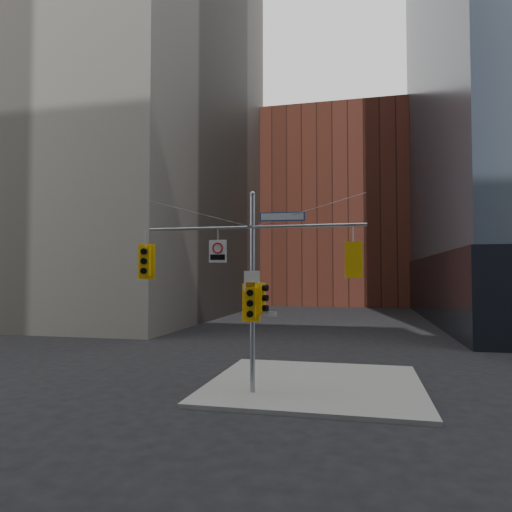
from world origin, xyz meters
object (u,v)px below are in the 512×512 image
at_px(traffic_light_east_arm, 353,260).
at_px(traffic_light_pole_front, 251,303).
at_px(signal_assembly, 253,271).
at_px(street_sign_blade, 282,217).
at_px(traffic_light_west_arm, 145,261).
at_px(traffic_light_pole_side, 261,298).
at_px(regulatory_sign_arm, 218,250).

bearing_deg(traffic_light_east_arm, traffic_light_pole_front, 0.17).
bearing_deg(traffic_light_east_arm, signal_assembly, -4.15).
bearing_deg(street_sign_blade, traffic_light_west_arm, 175.73).
xyz_separation_m(signal_assembly, traffic_light_east_arm, (3.53, 0.00, 0.38)).
height_order(traffic_light_east_arm, traffic_light_pole_side, traffic_light_east_arm).
distance_m(traffic_light_east_arm, street_sign_blade, 2.90).
xyz_separation_m(signal_assembly, traffic_light_west_arm, (-4.18, 0.01, 0.38)).
xyz_separation_m(traffic_light_east_arm, traffic_light_pole_front, (-3.53, -0.27, -1.50)).
xyz_separation_m(traffic_light_west_arm, traffic_light_pole_front, (4.18, -0.28, -1.50)).
bearing_deg(traffic_light_pole_side, traffic_light_west_arm, 104.59).
relative_size(traffic_light_east_arm, traffic_light_pole_side, 1.14).
height_order(traffic_light_east_arm, traffic_light_pole_front, traffic_light_east_arm).
relative_size(traffic_light_east_arm, traffic_light_pole_front, 0.90).
bearing_deg(street_sign_blade, traffic_light_pole_side, 176.40).
bearing_deg(traffic_light_pole_side, traffic_light_east_arm, -75.08).
distance_m(traffic_light_pole_side, street_sign_blade, 2.98).
xyz_separation_m(traffic_light_west_arm, traffic_light_east_arm, (7.72, -0.01, -0.00)).
bearing_deg(traffic_light_pole_front, traffic_light_east_arm, -3.21).
bearing_deg(regulatory_sign_arm, traffic_light_pole_front, -11.97).
relative_size(traffic_light_pole_front, regulatory_sign_arm, 1.64).
distance_m(traffic_light_pole_side, traffic_light_pole_front, 0.45).
bearing_deg(traffic_light_pole_front, regulatory_sign_arm, 161.74).
bearing_deg(traffic_light_pole_front, signal_assembly, 82.27).
bearing_deg(street_sign_blade, signal_assembly, 175.99).
distance_m(signal_assembly, traffic_light_pole_side, 1.00).
distance_m(traffic_light_west_arm, traffic_light_east_arm, 7.72).
bearing_deg(traffic_light_west_arm, traffic_light_pole_side, -12.37).
height_order(traffic_light_west_arm, regulatory_sign_arm, regulatory_sign_arm).
bearing_deg(signal_assembly, traffic_light_pole_front, -90.18).
distance_m(traffic_light_pole_side, regulatory_sign_arm, 2.36).
height_order(signal_assembly, traffic_light_pole_front, signal_assembly).
relative_size(signal_assembly, traffic_light_west_arm, 5.93).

